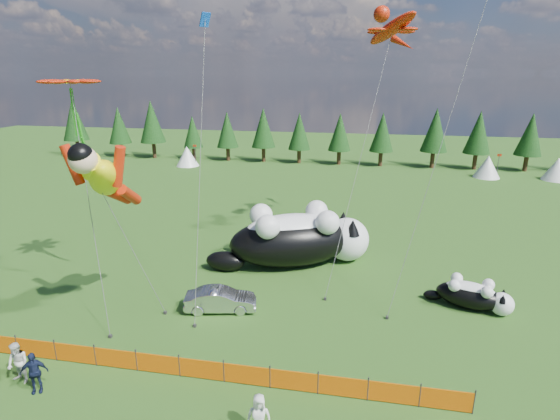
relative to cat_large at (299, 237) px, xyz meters
name	(u,v)px	position (x,y,z in m)	size (l,w,h in m)	color
ground	(223,339)	(-2.38, -9.62, -1.95)	(160.00, 160.00, 0.00)	black
safety_fence	(201,369)	(-2.38, -12.62, -1.45)	(22.06, 0.06, 1.10)	#262626
tree_line	(318,136)	(-2.38, 35.38, 2.05)	(90.00, 4.00, 8.00)	black
festival_tents	(398,163)	(8.62, 30.38, -0.55)	(50.00, 3.20, 2.80)	white
cat_large	(299,237)	(0.00, 0.00, 0.00)	(10.85, 6.97, 4.11)	black
cat_small	(473,295)	(10.42, -4.16, -1.14)	(4.63, 2.65, 1.72)	black
car	(221,300)	(-3.36, -6.96, -1.31)	(1.37, 3.91, 1.29)	silver
spectator_b	(18,363)	(-9.89, -14.22, -1.01)	(0.91, 0.54, 1.88)	silver
spectator_c	(34,372)	(-8.83, -14.59, -1.04)	(1.07, 0.55, 1.83)	#131B36
spectator_e	(259,417)	(0.77, -15.25, -1.04)	(0.89, 0.58, 1.81)	silver
superhero_kite	(105,178)	(-7.78, -9.62, 6.00)	(6.13, 6.27, 10.23)	yellow
gecko_kite	(392,29)	(5.40, 4.48, 13.47)	(6.53, 13.02, 18.14)	red
flower_kite	(70,85)	(-11.02, -6.63, 10.07)	(5.00, 5.84, 13.03)	red
diamond_kite_a	(205,33)	(-4.92, -3.11, 12.76)	(1.23, 6.59, 16.62)	blue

